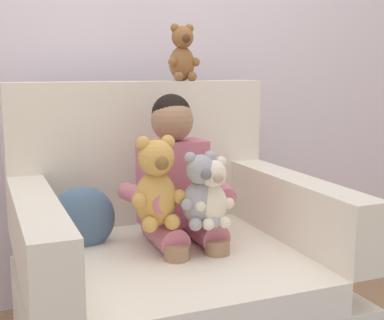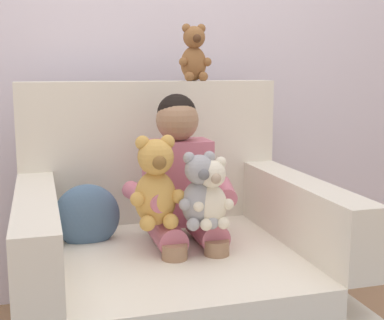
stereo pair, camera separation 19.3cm
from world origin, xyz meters
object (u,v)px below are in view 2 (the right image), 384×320
(plush_grey, at_px, (199,192))
(throw_pillow, at_px, (87,216))
(seated_child, at_px, (182,189))
(plush_brown_on_backrest, at_px, (194,55))
(armchair, at_px, (171,276))
(plush_cream, at_px, (212,195))
(plush_honey, at_px, (156,184))

(plush_grey, xyz_separation_m, throw_pillow, (-0.38, 0.28, -0.14))
(seated_child, relative_size, plush_brown_on_backrest, 3.28)
(armchair, bearing_deg, plush_brown_on_backrest, 61.95)
(armchair, relative_size, plush_brown_on_backrest, 4.51)
(armchair, xyz_separation_m, plush_cream, (0.11, -0.15, 0.35))
(plush_grey, distance_m, throw_pillow, 0.49)
(plush_cream, xyz_separation_m, plush_grey, (-0.04, 0.01, 0.01))
(seated_child, height_order, plush_grey, seated_child)
(seated_child, xyz_separation_m, plush_brown_on_backrest, (0.15, 0.34, 0.53))
(plush_honey, height_order, throw_pillow, plush_honey)
(plush_grey, height_order, plush_brown_on_backrest, plush_brown_on_backrest)
(armchair, distance_m, plush_honey, 0.41)
(seated_child, distance_m, plush_brown_on_backrest, 0.65)
(plush_brown_on_backrest, relative_size, throw_pillow, 0.97)
(plush_grey, bearing_deg, plush_cream, -39.82)
(armchair, bearing_deg, plush_grey, -62.53)
(seated_child, xyz_separation_m, throw_pillow, (-0.36, 0.10, -0.11))
(armchair, bearing_deg, plush_cream, -53.21)
(plush_grey, xyz_separation_m, plush_honey, (-0.15, 0.05, 0.03))
(armchair, relative_size, plush_grey, 4.08)
(plush_brown_on_backrest, xyz_separation_m, throw_pillow, (-0.51, -0.24, -0.64))
(plush_cream, xyz_separation_m, plush_honey, (-0.19, 0.07, 0.04))
(plush_brown_on_backrest, distance_m, throw_pillow, 0.85)
(armchair, height_order, plush_honey, armchair)
(plush_cream, bearing_deg, armchair, 131.48)
(plush_honey, xyz_separation_m, plush_brown_on_backrest, (0.28, 0.47, 0.47))
(plush_grey, height_order, plush_honey, plush_honey)
(plush_cream, height_order, throw_pillow, plush_cream)
(plush_honey, bearing_deg, plush_cream, -22.09)
(armchair, distance_m, throw_pillow, 0.41)
(plush_cream, relative_size, plush_honey, 0.77)
(armchair, distance_m, plush_cream, 0.40)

